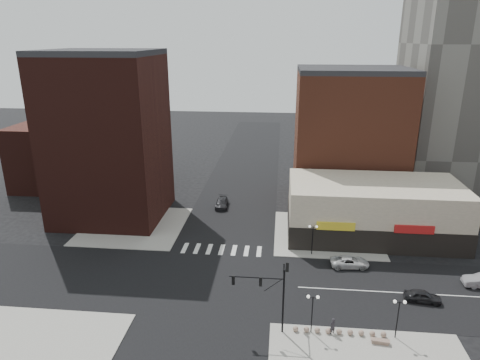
{
  "coord_description": "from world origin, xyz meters",
  "views": [
    {
      "loc": [
        7.54,
        -43.38,
        27.55
      ],
      "look_at": [
        2.67,
        5.6,
        11.0
      ],
      "focal_mm": 32.0,
      "sensor_mm": 36.0,
      "label": 1
    }
  ],
  "objects_px": {
    "traffic_signal": "(274,286)",
    "dark_sedan_east": "(423,296)",
    "stone_bench": "(380,341)",
    "street_lamp_se_b": "(399,309)",
    "street_lamp_ne": "(313,232)",
    "dark_sedan_north": "(222,203)",
    "street_lamp_se_a": "(313,304)",
    "pedestrian": "(332,326)",
    "white_suv": "(350,262)"
  },
  "relations": [
    {
      "from": "traffic_signal",
      "to": "white_suv",
      "type": "height_order",
      "value": "traffic_signal"
    },
    {
      "from": "dark_sedan_north",
      "to": "street_lamp_se_a",
      "type": "bearing_deg",
      "value": -69.35
    },
    {
      "from": "street_lamp_se_b",
      "to": "street_lamp_ne",
      "type": "bearing_deg",
      "value": 113.63
    },
    {
      "from": "street_lamp_ne",
      "to": "dark_sedan_north",
      "type": "height_order",
      "value": "street_lamp_ne"
    },
    {
      "from": "white_suv",
      "to": "pedestrian",
      "type": "xyz_separation_m",
      "value": [
        -3.56,
        -13.37,
        0.32
      ]
    },
    {
      "from": "traffic_signal",
      "to": "dark_sedan_north",
      "type": "relative_size",
      "value": 1.59
    },
    {
      "from": "traffic_signal",
      "to": "dark_sedan_east",
      "type": "xyz_separation_m",
      "value": [
        16.19,
        6.38,
        -4.3
      ]
    },
    {
      "from": "stone_bench",
      "to": "street_lamp_se_b",
      "type": "bearing_deg",
      "value": 39.22
    },
    {
      "from": "street_lamp_se_a",
      "to": "stone_bench",
      "type": "height_order",
      "value": "street_lamp_se_a"
    },
    {
      "from": "street_lamp_ne",
      "to": "stone_bench",
      "type": "relative_size",
      "value": 2.34
    },
    {
      "from": "street_lamp_se_b",
      "to": "white_suv",
      "type": "relative_size",
      "value": 0.87
    },
    {
      "from": "street_lamp_se_b",
      "to": "traffic_signal",
      "type": "bearing_deg",
      "value": 179.18
    },
    {
      "from": "traffic_signal",
      "to": "street_lamp_se_a",
      "type": "xyz_separation_m",
      "value": [
        3.76,
        -0.17,
        -1.67
      ]
    },
    {
      "from": "street_lamp_se_a",
      "to": "street_lamp_ne",
      "type": "xyz_separation_m",
      "value": [
        1.0,
        16.0,
        0.0
      ]
    },
    {
      "from": "street_lamp_ne",
      "to": "stone_bench",
      "type": "xyz_separation_m",
      "value": [
        5.39,
        -17.0,
        -2.96
      ]
    },
    {
      "from": "dark_sedan_east",
      "to": "street_lamp_se_a",
      "type": "bearing_deg",
      "value": 125.23
    },
    {
      "from": "traffic_signal",
      "to": "stone_bench",
      "type": "relative_size",
      "value": 4.38
    },
    {
      "from": "white_suv",
      "to": "stone_bench",
      "type": "distance_m",
      "value": 14.4
    },
    {
      "from": "traffic_signal",
      "to": "dark_sedan_north",
      "type": "bearing_deg",
      "value": 106.76
    },
    {
      "from": "traffic_signal",
      "to": "dark_sedan_east",
      "type": "height_order",
      "value": "traffic_signal"
    },
    {
      "from": "dark_sedan_east",
      "to": "street_lamp_se_b",
      "type": "bearing_deg",
      "value": 153.39
    },
    {
      "from": "street_lamp_se_a",
      "to": "dark_sedan_east",
      "type": "distance_m",
      "value": 14.29
    },
    {
      "from": "dark_sedan_east",
      "to": "dark_sedan_north",
      "type": "distance_m",
      "value": 35.81
    },
    {
      "from": "dark_sedan_east",
      "to": "stone_bench",
      "type": "distance_m",
      "value": 9.67
    },
    {
      "from": "pedestrian",
      "to": "stone_bench",
      "type": "relative_size",
      "value": 0.97
    },
    {
      "from": "white_suv",
      "to": "dark_sedan_north",
      "type": "bearing_deg",
      "value": 41.61
    },
    {
      "from": "dark_sedan_north",
      "to": "pedestrian",
      "type": "height_order",
      "value": "pedestrian"
    },
    {
      "from": "street_lamp_se_a",
      "to": "pedestrian",
      "type": "height_order",
      "value": "street_lamp_se_a"
    },
    {
      "from": "traffic_signal",
      "to": "dark_sedan_east",
      "type": "bearing_deg",
      "value": 21.51
    },
    {
      "from": "dark_sedan_east",
      "to": "stone_bench",
      "type": "bearing_deg",
      "value": 148.79
    },
    {
      "from": "street_lamp_se_a",
      "to": "street_lamp_se_b",
      "type": "height_order",
      "value": "same"
    },
    {
      "from": "stone_bench",
      "to": "traffic_signal",
      "type": "bearing_deg",
      "value": -179.16
    },
    {
      "from": "traffic_signal",
      "to": "pedestrian",
      "type": "height_order",
      "value": "traffic_signal"
    },
    {
      "from": "street_lamp_ne",
      "to": "pedestrian",
      "type": "relative_size",
      "value": 2.41
    },
    {
      "from": "street_lamp_se_b",
      "to": "stone_bench",
      "type": "height_order",
      "value": "street_lamp_se_b"
    },
    {
      "from": "dark_sedan_north",
      "to": "white_suv",
      "type": "bearing_deg",
      "value": -46.11
    },
    {
      "from": "dark_sedan_north",
      "to": "pedestrian",
      "type": "xyz_separation_m",
      "value": [
        15.24,
        -31.55,
        0.27
      ]
    },
    {
      "from": "white_suv",
      "to": "street_lamp_se_b",
      "type": "bearing_deg",
      "value": -174.11
    },
    {
      "from": "street_lamp_se_b",
      "to": "dark_sedan_north",
      "type": "bearing_deg",
      "value": 123.92
    },
    {
      "from": "street_lamp_se_a",
      "to": "stone_bench",
      "type": "distance_m",
      "value": 7.11
    },
    {
      "from": "traffic_signal",
      "to": "white_suv",
      "type": "distance_m",
      "value": 16.74
    },
    {
      "from": "street_lamp_se_b",
      "to": "street_lamp_ne",
      "type": "distance_m",
      "value": 17.46
    },
    {
      "from": "traffic_signal",
      "to": "stone_bench",
      "type": "bearing_deg",
      "value": -6.57
    },
    {
      "from": "street_lamp_se_b",
      "to": "stone_bench",
      "type": "bearing_deg",
      "value": -148.19
    },
    {
      "from": "street_lamp_se_b",
      "to": "street_lamp_ne",
      "type": "relative_size",
      "value": 1.0
    },
    {
      "from": "dark_sedan_east",
      "to": "white_suv",
      "type": "bearing_deg",
      "value": 52.54
    },
    {
      "from": "street_lamp_se_a",
      "to": "street_lamp_se_b",
      "type": "xyz_separation_m",
      "value": [
        8.0,
        0.0,
        0.0
      ]
    },
    {
      "from": "street_lamp_se_a",
      "to": "dark_sedan_north",
      "type": "distance_m",
      "value": 34.3
    },
    {
      "from": "street_lamp_se_b",
      "to": "dark_sedan_north",
      "type": "distance_m",
      "value": 38.1
    },
    {
      "from": "traffic_signal",
      "to": "dark_sedan_east",
      "type": "relative_size",
      "value": 2.01
    }
  ]
}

